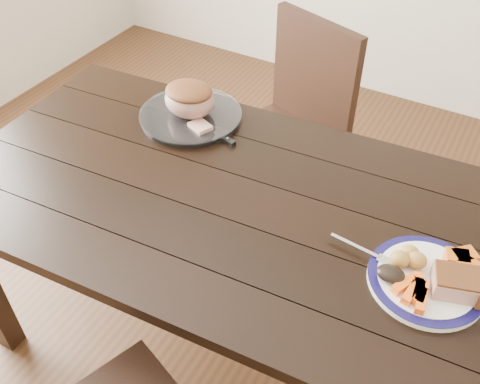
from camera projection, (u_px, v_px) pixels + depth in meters
The scene contains 15 objects.
ground at pixel (225, 336), 2.06m from camera, with size 4.00×4.00×0.00m, color #472B16.
dining_table at pixel (220, 214), 1.61m from camera, with size 1.66×1.01×0.75m.
chair_far at pixel (292, 121), 2.21m from camera, with size 0.54×0.54×0.93m.
dinner_plate at pixel (426, 281), 1.30m from camera, with size 0.28×0.28×0.02m, color white.
plate_rim at pixel (427, 279), 1.30m from camera, with size 0.28×0.28×0.02m, color #100C40.
serving_platter at pixel (191, 116), 1.82m from camera, with size 0.34×0.34×0.02m, color white.
pork_slice at pixel (456, 283), 1.25m from camera, with size 0.11×0.08×0.05m, color tan.
roasted_potatoes at pixel (409, 258), 1.31m from camera, with size 0.09×0.07×0.04m.
carrot_batons at pixel (416, 291), 1.25m from camera, with size 0.09×0.11×0.02m.
pumpkin_wedges at pixel (463, 262), 1.30m from camera, with size 0.10×0.09×0.04m.
dark_mushroom at pixel (391, 274), 1.28m from camera, with size 0.07×0.05×0.03m, color black.
fork at pixel (367, 252), 1.35m from camera, with size 0.18×0.04×0.00m.
roast_joint at pixel (190, 100), 1.78m from camera, with size 0.17×0.15×0.11m, color #AA7668.
cut_slice at pixel (200, 127), 1.75m from camera, with size 0.07×0.06×0.02m, color tan.
carving_knife at pixel (213, 132), 1.76m from camera, with size 0.31×0.11×0.01m.
Camera 1 is at (0.62, -0.97, 1.79)m, focal length 40.00 mm.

